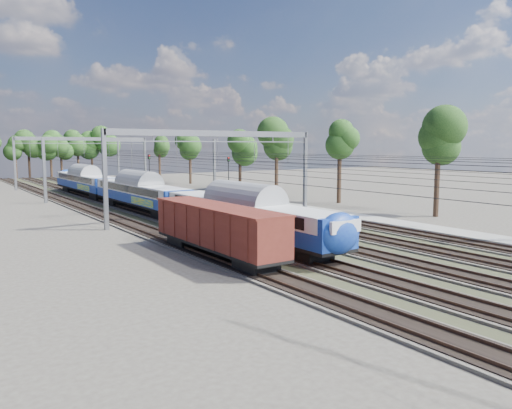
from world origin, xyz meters
TOP-DOWN VIEW (x-y plane):
  - ground at (0.00, 0.00)m, footprint 220.00×220.00m
  - track_bed at (-0.00, 45.00)m, footprint 21.00×130.00m
  - platform at (12.00, 20.00)m, footprint 3.00×70.00m
  - catenary at (0.33, 52.69)m, footprint 25.65×130.00m
  - tree_belt at (7.73, 89.47)m, footprint 38.99×100.89m
  - emu_train at (-4.50, 39.69)m, footprint 3.12×65.97m
  - freight_boxcar at (-9.00, 14.61)m, footprint 2.75×13.29m
  - worker at (1.29, 87.05)m, footprint 0.53×0.68m
  - signal_near at (5.25, 60.71)m, footprint 0.43×0.40m
  - signal_far at (13.12, 49.60)m, footprint 0.41×0.37m

SIDE VIEW (x-z plane):
  - ground at x=0.00m, z-range 0.00..0.00m
  - track_bed at x=0.00m, z-range -0.07..0.27m
  - platform at x=12.00m, z-range 0.00..0.30m
  - worker at x=1.29m, z-range 0.00..1.66m
  - freight_boxcar at x=-9.00m, z-range 0.38..3.80m
  - emu_train at x=-4.50m, z-range 0.40..4.97m
  - signal_far at x=13.12m, z-range 0.78..6.63m
  - signal_near at x=5.25m, z-range 0.81..6.92m
  - catenary at x=0.33m, z-range 1.90..10.90m
  - tree_belt at x=7.73m, z-range 1.80..13.70m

